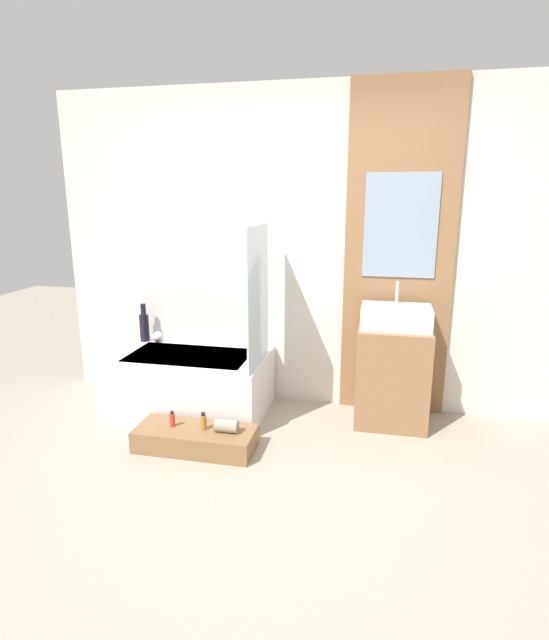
# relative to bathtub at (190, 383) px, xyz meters

# --- Properties ---
(ground_plane) EXTENTS (12.00, 12.00, 0.00)m
(ground_plane) POSITION_rel_bathtub_xyz_m (0.84, -1.14, -0.24)
(ground_plane) COLOR #A39989
(wall_tiled_back) EXTENTS (4.20, 0.06, 2.60)m
(wall_tiled_back) POSITION_rel_bathtub_xyz_m (0.84, 0.44, 1.06)
(wall_tiled_back) COLOR silver
(wall_tiled_back) RESTS_ON ground_plane
(wall_wood_accent) EXTENTS (0.84, 0.04, 2.60)m
(wall_wood_accent) POSITION_rel_bathtub_xyz_m (1.62, 0.39, 1.07)
(wall_wood_accent) COLOR #8E6642
(wall_wood_accent) RESTS_ON ground_plane
(bathtub) EXTENTS (1.25, 0.78, 0.48)m
(bathtub) POSITION_rel_bathtub_xyz_m (0.00, 0.00, 0.00)
(bathtub) COLOR white
(bathtub) RESTS_ON ground_plane
(glass_shower_screen) EXTENTS (0.01, 0.61, 1.05)m
(glass_shower_screen) POSITION_rel_bathtub_xyz_m (0.60, -0.07, 0.77)
(glass_shower_screen) COLOR silver
(glass_shower_screen) RESTS_ON bathtub
(wooden_step_bench) EXTENTS (0.85, 0.35, 0.15)m
(wooden_step_bench) POSITION_rel_bathtub_xyz_m (0.27, -0.60, -0.17)
(wooden_step_bench) COLOR olive
(wooden_step_bench) RESTS_ON ground_plane
(vanity_cabinet) EXTENTS (0.55, 0.47, 0.77)m
(vanity_cabinet) POSITION_rel_bathtub_xyz_m (1.62, 0.14, 0.14)
(vanity_cabinet) COLOR #8E6642
(vanity_cabinet) RESTS_ON ground_plane
(sink) EXTENTS (0.52, 0.35, 0.34)m
(sink) POSITION_rel_bathtub_xyz_m (1.62, 0.14, 0.61)
(sink) COLOR white
(sink) RESTS_ON vanity_cabinet
(vase_tall_dark) EXTENTS (0.08, 0.08, 0.34)m
(vase_tall_dark) POSITION_rel_bathtub_xyz_m (-0.54, 0.30, 0.38)
(vase_tall_dark) COLOR black
(vase_tall_dark) RESTS_ON bathtub
(vase_round_light) EXTENTS (0.09, 0.09, 0.09)m
(vase_round_light) POSITION_rel_bathtub_xyz_m (-0.41, 0.29, 0.29)
(vase_round_light) COLOR white
(vase_round_light) RESTS_ON bathtub
(bottle_soap_primary) EXTENTS (0.04, 0.04, 0.12)m
(bottle_soap_primary) POSITION_rel_bathtub_xyz_m (0.10, -0.60, -0.04)
(bottle_soap_primary) COLOR red
(bottle_soap_primary) RESTS_ON wooden_step_bench
(bottle_soap_secondary) EXTENTS (0.05, 0.05, 0.13)m
(bottle_soap_secondary) POSITION_rel_bathtub_xyz_m (0.33, -0.60, -0.03)
(bottle_soap_secondary) COLOR #B2752D
(bottle_soap_secondary) RESTS_ON wooden_step_bench
(towel_roll) EXTENTS (0.16, 0.09, 0.09)m
(towel_roll) POSITION_rel_bathtub_xyz_m (0.50, -0.60, -0.05)
(towel_roll) COLOR gray
(towel_roll) RESTS_ON wooden_step_bench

